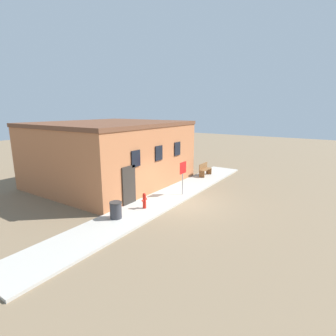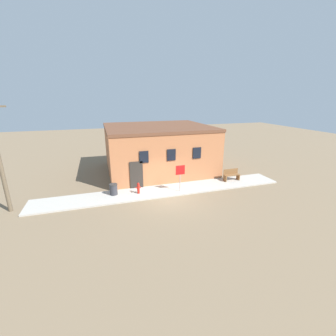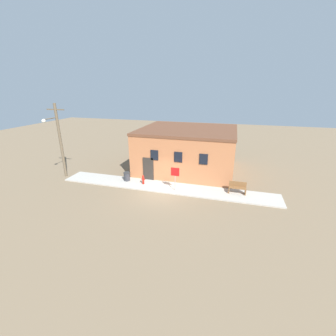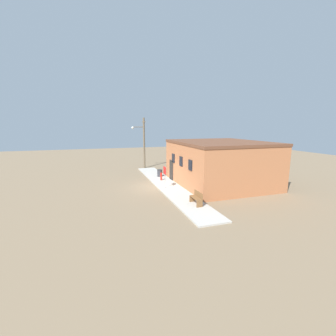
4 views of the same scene
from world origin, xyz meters
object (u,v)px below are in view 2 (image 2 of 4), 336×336
(bench, at_px, (231,175))
(trash_bin, at_px, (113,189))
(fire_hydrant, at_px, (138,188))
(stop_sign, at_px, (180,173))

(bench, height_order, trash_bin, bench)
(bench, bearing_deg, trash_bin, -179.74)
(fire_hydrant, xyz_separation_m, stop_sign, (3.01, -0.53, 0.99))
(bench, xyz_separation_m, trash_bin, (-9.66, -0.04, -0.06))
(fire_hydrant, relative_size, stop_sign, 0.41)
(fire_hydrant, distance_m, stop_sign, 3.21)
(fire_hydrant, relative_size, bench, 0.61)
(stop_sign, distance_m, bench, 5.09)
(fire_hydrant, xyz_separation_m, bench, (7.93, 0.38, 0.05))
(bench, relative_size, trash_bin, 1.69)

